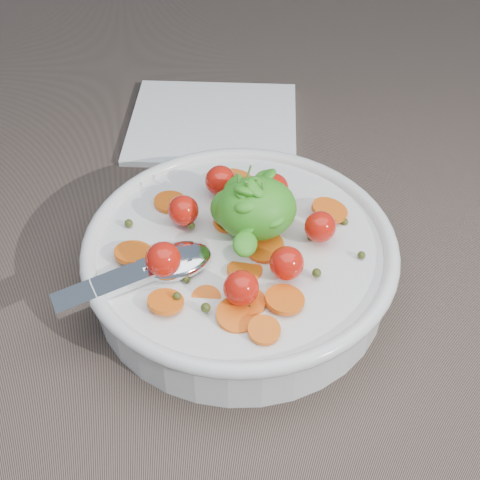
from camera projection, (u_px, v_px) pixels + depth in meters
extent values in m
plane|color=brown|center=(245.00, 280.00, 0.55)|extent=(6.00, 6.00, 0.00)
cylinder|color=white|center=(240.00, 265.00, 0.53)|extent=(0.23, 0.23, 0.04)
torus|color=white|center=(240.00, 245.00, 0.51)|extent=(0.24, 0.24, 0.01)
cylinder|color=white|center=(240.00, 282.00, 0.54)|extent=(0.12, 0.12, 0.01)
cylinder|color=brown|center=(240.00, 265.00, 0.53)|extent=(0.21, 0.21, 0.03)
cylinder|color=orange|center=(237.00, 315.00, 0.46)|extent=(0.04, 0.04, 0.01)
cylinder|color=orange|center=(245.00, 270.00, 0.49)|extent=(0.04, 0.04, 0.01)
cylinder|color=orange|center=(235.00, 178.00, 0.56)|extent=(0.03, 0.03, 0.01)
cylinder|color=orange|center=(171.00, 202.00, 0.55)|extent=(0.03, 0.03, 0.01)
cylinder|color=orange|center=(248.00, 302.00, 0.47)|extent=(0.03, 0.03, 0.01)
cylinder|color=orange|center=(265.00, 224.00, 0.53)|extent=(0.04, 0.04, 0.02)
cylinder|color=orange|center=(227.00, 223.00, 0.53)|extent=(0.03, 0.03, 0.01)
cylinder|color=orange|center=(285.00, 300.00, 0.47)|extent=(0.04, 0.04, 0.01)
cylinder|color=orange|center=(265.00, 247.00, 0.51)|extent=(0.04, 0.04, 0.01)
cylinder|color=orange|center=(229.00, 179.00, 0.56)|extent=(0.03, 0.03, 0.01)
cylinder|color=orange|center=(206.00, 299.00, 0.48)|extent=(0.03, 0.03, 0.01)
cylinder|color=orange|center=(133.00, 253.00, 0.50)|extent=(0.04, 0.04, 0.01)
cylinder|color=orange|center=(330.00, 210.00, 0.53)|extent=(0.03, 0.03, 0.01)
cylinder|color=orange|center=(238.00, 181.00, 0.57)|extent=(0.03, 0.03, 0.01)
cylinder|color=orange|center=(166.00, 302.00, 0.47)|extent=(0.03, 0.03, 0.01)
cylinder|color=orange|center=(264.00, 330.00, 0.45)|extent=(0.03, 0.03, 0.01)
sphere|color=#3A4416|center=(129.00, 223.00, 0.52)|extent=(0.01, 0.01, 0.01)
sphere|color=#3A4416|center=(294.00, 252.00, 0.50)|extent=(0.01, 0.01, 0.01)
sphere|color=#3A4416|center=(191.00, 226.00, 0.52)|extent=(0.01, 0.01, 0.01)
sphere|color=#3A4416|center=(182.00, 267.00, 0.49)|extent=(0.01, 0.01, 0.01)
sphere|color=#3A4416|center=(226.00, 224.00, 0.53)|extent=(0.01, 0.01, 0.01)
sphere|color=#3A4416|center=(361.00, 255.00, 0.50)|extent=(0.01, 0.01, 0.01)
sphere|color=#3A4416|center=(266.00, 223.00, 0.53)|extent=(0.01, 0.01, 0.01)
sphere|color=#3A4416|center=(311.00, 238.00, 0.52)|extent=(0.01, 0.01, 0.01)
sphere|color=#3A4416|center=(317.00, 273.00, 0.48)|extent=(0.01, 0.01, 0.01)
sphere|color=#3A4416|center=(250.00, 308.00, 0.47)|extent=(0.00, 0.00, 0.00)
sphere|color=#3A4416|center=(221.00, 189.00, 0.55)|extent=(0.01, 0.01, 0.01)
sphere|color=#3A4416|center=(177.00, 296.00, 0.47)|extent=(0.01, 0.01, 0.01)
sphere|color=#3A4416|center=(139.00, 275.00, 0.49)|extent=(0.01, 0.01, 0.01)
sphere|color=#3A4416|center=(187.00, 279.00, 0.48)|extent=(0.01, 0.01, 0.01)
sphere|color=#3A4416|center=(262.00, 217.00, 0.53)|extent=(0.01, 0.01, 0.01)
sphere|color=#3A4416|center=(292.00, 300.00, 0.47)|extent=(0.01, 0.01, 0.01)
sphere|color=#3A4416|center=(242.00, 215.00, 0.53)|extent=(0.01, 0.01, 0.01)
sphere|color=#3A4416|center=(140.00, 266.00, 0.49)|extent=(0.01, 0.01, 0.01)
sphere|color=#3A4416|center=(345.00, 222.00, 0.53)|extent=(0.01, 0.01, 0.01)
sphere|color=#3A4416|center=(206.00, 308.00, 0.46)|extent=(0.01, 0.01, 0.01)
sphere|color=red|center=(320.00, 227.00, 0.50)|extent=(0.02, 0.02, 0.02)
sphere|color=red|center=(273.00, 188.00, 0.54)|extent=(0.02, 0.02, 0.02)
sphere|color=red|center=(220.00, 181.00, 0.54)|extent=(0.03, 0.03, 0.03)
sphere|color=red|center=(183.00, 210.00, 0.52)|extent=(0.02, 0.02, 0.02)
sphere|color=red|center=(163.00, 259.00, 0.48)|extent=(0.03, 0.03, 0.03)
sphere|color=red|center=(241.00, 288.00, 0.46)|extent=(0.03, 0.03, 0.03)
sphere|color=red|center=(287.00, 263.00, 0.48)|extent=(0.02, 0.02, 0.02)
ellipsoid|color=green|center=(256.00, 208.00, 0.50)|extent=(0.06, 0.05, 0.05)
ellipsoid|color=green|center=(233.00, 208.00, 0.51)|extent=(0.04, 0.04, 0.03)
ellipsoid|color=green|center=(267.00, 182.00, 0.53)|extent=(0.03, 0.03, 0.02)
ellipsoid|color=green|center=(260.00, 190.00, 0.49)|extent=(0.03, 0.03, 0.02)
ellipsoid|color=green|center=(245.00, 224.00, 0.48)|extent=(0.02, 0.02, 0.02)
ellipsoid|color=green|center=(245.00, 192.00, 0.49)|extent=(0.03, 0.03, 0.02)
ellipsoid|color=green|center=(269.00, 203.00, 0.50)|extent=(0.02, 0.02, 0.02)
ellipsoid|color=green|center=(267.00, 176.00, 0.51)|extent=(0.02, 0.02, 0.01)
ellipsoid|color=green|center=(245.00, 201.00, 0.49)|extent=(0.02, 0.02, 0.02)
ellipsoid|color=green|center=(249.00, 202.00, 0.50)|extent=(0.02, 0.02, 0.01)
ellipsoid|color=green|center=(272.00, 219.00, 0.49)|extent=(0.03, 0.03, 0.01)
ellipsoid|color=green|center=(250.00, 197.00, 0.50)|extent=(0.02, 0.02, 0.01)
ellipsoid|color=green|center=(258.00, 196.00, 0.49)|extent=(0.02, 0.02, 0.02)
ellipsoid|color=green|center=(258.00, 188.00, 0.48)|extent=(0.02, 0.02, 0.02)
ellipsoid|color=green|center=(246.00, 191.00, 0.48)|extent=(0.02, 0.03, 0.02)
ellipsoid|color=green|center=(245.00, 244.00, 0.47)|extent=(0.03, 0.03, 0.02)
ellipsoid|color=green|center=(233.00, 185.00, 0.51)|extent=(0.02, 0.02, 0.02)
ellipsoid|color=green|center=(265.00, 194.00, 0.52)|extent=(0.03, 0.03, 0.02)
ellipsoid|color=green|center=(260.00, 191.00, 0.51)|extent=(0.03, 0.03, 0.01)
ellipsoid|color=green|center=(247.00, 204.00, 0.48)|extent=(0.03, 0.03, 0.01)
ellipsoid|color=green|center=(256.00, 220.00, 0.49)|extent=(0.02, 0.02, 0.01)
cylinder|color=#4C8C33|center=(244.00, 199.00, 0.49)|extent=(0.00, 0.01, 0.04)
cylinder|color=#4C8C33|center=(266.00, 205.00, 0.49)|extent=(0.01, 0.01, 0.04)
cylinder|color=#4C8C33|center=(261.00, 194.00, 0.50)|extent=(0.01, 0.01, 0.04)
cylinder|color=#4C8C33|center=(244.00, 189.00, 0.50)|extent=(0.01, 0.01, 0.04)
cylinder|color=#4C8C33|center=(239.00, 196.00, 0.49)|extent=(0.00, 0.00, 0.04)
ellipsoid|color=silver|center=(177.00, 261.00, 0.49)|extent=(0.06, 0.05, 0.02)
cube|color=silver|center=(123.00, 280.00, 0.48)|extent=(0.10, 0.05, 0.02)
cylinder|color=silver|center=(156.00, 267.00, 0.49)|extent=(0.02, 0.01, 0.01)
cube|color=white|center=(213.00, 123.00, 0.71)|extent=(0.20, 0.18, 0.01)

